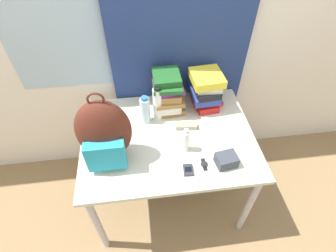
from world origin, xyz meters
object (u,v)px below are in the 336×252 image
object	(u,v)px
backpack	(104,133)
sunscreen_bottle	(186,141)
book_stack_center	(205,89)
wristwatch	(204,164)
camera_pouch	(226,160)
water_bottle	(145,110)
book_stack_left	(168,92)
sports_bottle	(158,103)
cell_phone	(188,170)
sunglasses_case	(186,126)

from	to	relation	value
backpack	sunscreen_bottle	bearing A→B (deg)	-0.72
book_stack_center	wristwatch	bearing A→B (deg)	-102.26
camera_pouch	water_bottle	bearing A→B (deg)	136.60
book_stack_left	sports_bottle	xyz separation A→B (m)	(-0.08, -0.10, -0.01)
backpack	cell_phone	size ratio (longest dim) A/B	6.09
backpack	camera_pouch	size ratio (longest dim) A/B	3.69
sunglasses_case	book_stack_center	bearing A→B (deg)	52.88
sports_bottle	sunglasses_case	world-z (taller)	sports_bottle
book_stack_center	water_bottle	xyz separation A→B (m)	(-0.46, -0.13, -0.04)
book_stack_left	sports_bottle	bearing A→B (deg)	-129.93
water_bottle	sunglasses_case	size ratio (longest dim) A/B	1.45
sunscreen_bottle	book_stack_left	bearing A→B (deg)	98.24
book_stack_center	sports_bottle	world-z (taller)	same
sunglasses_case	backpack	bearing A→B (deg)	-160.88
book_stack_center	camera_pouch	world-z (taller)	book_stack_center
water_bottle	sunglasses_case	xyz separation A→B (m)	(0.28, -0.11, -0.09)
water_bottle	wristwatch	bearing A→B (deg)	-52.48
backpack	water_bottle	bearing A→B (deg)	48.95
water_bottle	sunglasses_case	bearing A→B (deg)	-21.04
backpack	wristwatch	bearing A→B (deg)	-13.73
sports_bottle	cell_phone	xyz separation A→B (m)	(0.13, -0.50, -0.13)
sunglasses_case	wristwatch	world-z (taller)	sunglasses_case
water_bottle	book_stack_center	bearing A→B (deg)	15.72
backpack	camera_pouch	xyz separation A→B (m)	(0.73, -0.15, -0.18)
backpack	book_stack_left	world-z (taller)	backpack
water_bottle	sunglasses_case	distance (m)	0.31
backpack	sunglasses_case	size ratio (longest dim) A/B	3.36
sunscreen_bottle	camera_pouch	size ratio (longest dim) A/B	1.34
camera_pouch	cell_phone	bearing A→B (deg)	-174.67
cell_phone	sunglasses_case	world-z (taller)	sunglasses_case
cell_phone	wristwatch	bearing A→B (deg)	16.34
cell_phone	camera_pouch	bearing A→B (deg)	5.33
book_stack_center	backpack	bearing A→B (deg)	-149.41
backpack	book_stack_center	world-z (taller)	backpack
water_bottle	book_stack_left	bearing A→B (deg)	35.68
sunscreen_bottle	sunglasses_case	xyz separation A→B (m)	(0.04, 0.19, -0.07)
book_stack_center	sunscreen_bottle	xyz separation A→B (m)	(-0.22, -0.43, -0.05)
book_stack_center	sports_bottle	size ratio (longest dim) A/B	1.04
book_stack_left	sports_bottle	distance (m)	0.13
book_stack_left	sports_bottle	size ratio (longest dim) A/B	1.10
sunscreen_bottle	cell_phone	distance (m)	0.19
book_stack_left	book_stack_center	xyz separation A→B (m)	(0.28, 0.00, -0.00)
sports_bottle	camera_pouch	world-z (taller)	sports_bottle
cell_phone	water_bottle	bearing A→B (deg)	115.85
book_stack_center	cell_phone	xyz separation A→B (m)	(-0.23, -0.60, -0.13)
book_stack_center	sunscreen_bottle	bearing A→B (deg)	-117.40
backpack	sunglasses_case	bearing A→B (deg)	19.12
sunscreen_bottle	wristwatch	xyz separation A→B (m)	(0.10, -0.14, -0.08)
water_bottle	wristwatch	size ratio (longest dim) A/B	2.43
camera_pouch	wristwatch	size ratio (longest dim) A/B	1.52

